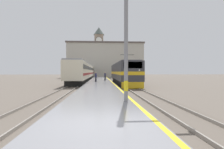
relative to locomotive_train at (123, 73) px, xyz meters
name	(u,v)px	position (x,y,z in m)	size (l,w,h in m)	color
ground_plane	(100,82)	(-4.01, 6.22, -1.89)	(200.00, 200.00, 0.00)	#60564C
platform	(100,83)	(-4.01, 1.22, -1.68)	(4.29, 140.00, 0.42)	gray
rail_track_near	(122,83)	(0.00, 1.22, -1.86)	(2.84, 140.00, 0.16)	#60564C
rail_track_far	(79,84)	(-7.72, 1.22, -1.86)	(2.83, 140.00, 0.16)	#60564C
locomotive_train	(123,73)	(0.00, 0.00, 0.00)	(2.92, 18.33, 4.66)	black
passenger_train	(87,72)	(-7.72, 20.50, 0.23)	(2.92, 54.16, 3.94)	black
catenary_mast	(128,35)	(-2.32, -19.85, 2.39)	(2.74, 0.25, 7.63)	gray
person_on_platform	(96,77)	(-4.74, 0.48, -0.59)	(0.34, 0.34, 1.67)	#23232D
second_waiting_passenger	(105,76)	(-3.01, 4.76, -0.61)	(0.34, 0.34, 1.64)	#23232D
clock_tower	(99,50)	(-4.57, 47.28, 9.75)	(4.73, 4.73, 21.75)	gray
station_building	(105,60)	(-2.11, 35.36, 4.51)	(27.75, 9.52, 12.75)	#B7B2A3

